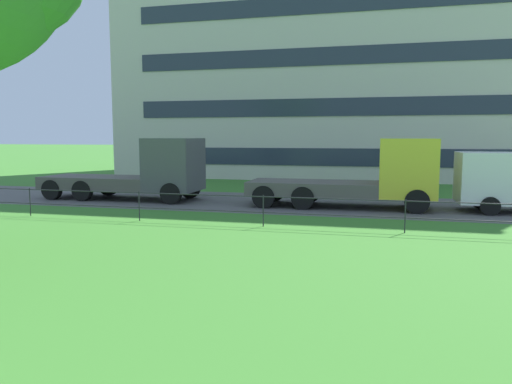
% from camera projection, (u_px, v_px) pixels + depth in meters
% --- Properties ---
extents(street_strip, '(80.00, 6.38, 0.01)m').
position_uv_depth(street_strip, '(244.00, 201.00, 21.23)').
color(street_strip, '#565454').
rests_on(street_strip, ground).
extents(park_fence, '(30.03, 0.04, 1.00)m').
position_uv_depth(park_fence, '(199.00, 203.00, 15.81)').
color(park_fence, '#232328').
rests_on(park_fence, ground).
extents(flatbed_truck_far_left, '(7.32, 2.48, 2.75)m').
position_uv_depth(flatbed_truck_far_left, '(144.00, 173.00, 21.73)').
color(flatbed_truck_far_left, '#4C4C51').
rests_on(flatbed_truck_far_left, ground).
extents(flatbed_truck_right, '(7.30, 2.42, 2.75)m').
position_uv_depth(flatbed_truck_right, '(368.00, 177.00, 19.22)').
color(flatbed_truck_right, yellow).
rests_on(flatbed_truck_right, ground).
extents(apartment_building_background, '(30.11, 13.57, 18.91)m').
position_uv_depth(apartment_building_background, '(339.00, 46.00, 35.91)').
color(apartment_building_background, beige).
rests_on(apartment_building_background, ground).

